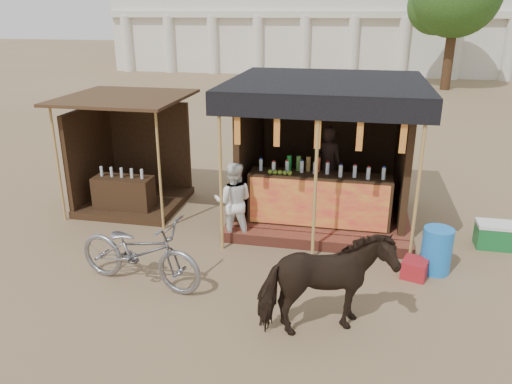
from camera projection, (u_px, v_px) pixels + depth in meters
name	position (u px, v px, depth m)	size (l,w,h in m)	color
ground	(234.00, 299.00, 7.34)	(120.00, 120.00, 0.00)	#846B4C
main_stall	(323.00, 169.00, 9.88)	(3.60, 3.61, 2.78)	brown
secondary_stall	(126.00, 167.00, 10.62)	(2.40, 2.40, 2.38)	#372414
cow	(325.00, 285.00, 6.34)	(0.77, 1.69, 1.42)	black
motorbike	(139.00, 251.00, 7.55)	(0.74, 2.12, 1.11)	gray
bystander	(234.00, 201.00, 9.02)	(0.72, 0.56, 1.47)	white
blue_barrel	(436.00, 250.00, 7.98)	(0.48, 0.48, 0.75)	blue
red_crate	(415.00, 268.00, 7.90)	(0.37, 0.39, 0.29)	maroon
cooler	(494.00, 235.00, 8.87)	(0.64, 0.45, 0.46)	#17682D
background_building	(311.00, 10.00, 33.87)	(26.00, 7.45, 8.18)	silver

